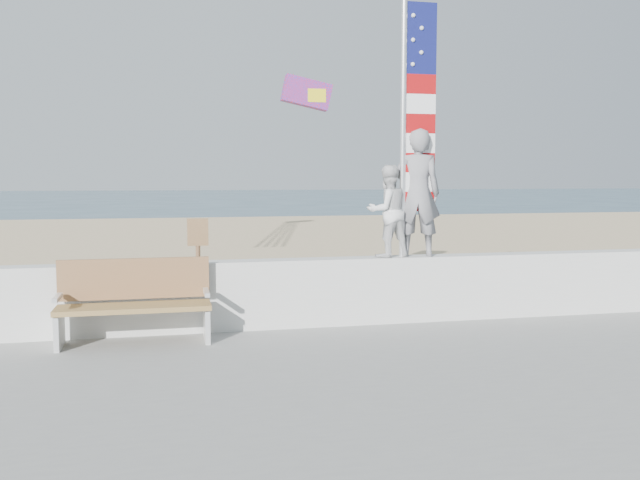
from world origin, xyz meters
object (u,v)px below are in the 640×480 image
(adult, at_px, (417,193))
(child, at_px, (388,211))
(bench, at_px, (134,301))
(flag, at_px, (412,116))

(adult, relative_size, child, 1.39)
(child, relative_size, bench, 0.70)
(child, bearing_deg, bench, -5.52)
(bench, bearing_deg, adult, 6.89)
(adult, distance_m, child, 0.49)
(child, xyz_separation_m, bench, (-3.34, -0.45, -1.02))
(flag, bearing_deg, child, 179.95)
(adult, xyz_separation_m, child, (-0.42, 0.00, -0.24))
(adult, bearing_deg, child, 17.24)
(adult, distance_m, flag, 1.05)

